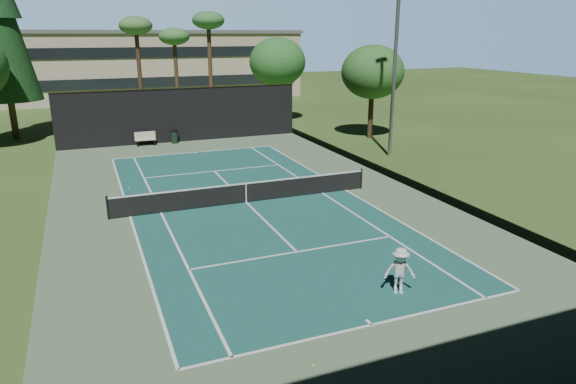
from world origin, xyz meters
The scene contains 20 objects.
ground centered at (0.00, 0.00, 0.00)m, with size 160.00×160.00×0.00m, color #355620.
apron_slab centered at (0.00, 0.00, 0.01)m, with size 18.00×32.00×0.01m, color #567451.
court_surface centered at (0.00, 0.00, 0.01)m, with size 10.97×23.77×0.01m, color #1B574E.
court_lines centered at (0.00, 0.00, 0.02)m, with size 11.07×23.87×0.01m.
tennis_net centered at (0.00, 0.00, 0.56)m, with size 12.90×0.10×1.10m.
fence centered at (0.00, 0.06, 2.01)m, with size 18.04×32.05×4.03m.
player centered at (1.79, -10.53, 0.78)m, with size 1.00×0.58×1.55m, color silver.
tennis_ball_a centered at (-2.33, -12.99, 0.04)m, with size 0.07×0.07×0.07m, color #C8D430.
tennis_ball_b centered at (-3.74, 2.40, 0.04)m, with size 0.07×0.07×0.07m, color #D3F036.
tennis_ball_c centered at (2.82, 1.93, 0.04)m, with size 0.08×0.08×0.08m, color #D9EE36.
tennis_ball_d centered at (-5.11, 4.48, 0.04)m, with size 0.07×0.07×0.07m, color #E4F437.
park_bench centered at (-2.88, 15.52, 0.55)m, with size 1.50×0.45×1.02m.
trash_bin centered at (-0.74, 15.58, 0.48)m, with size 0.56×0.56×0.95m.
palm_a centered at (-2.00, 24.00, 8.19)m, with size 2.80×2.80×9.32m.
palm_b centered at (1.50, 26.00, 7.36)m, with size 2.80×2.80×8.42m.
palm_c centered at (4.00, 23.00, 8.60)m, with size 2.80×2.80×9.77m.
decid_tree_a centered at (10.00, 22.00, 5.42)m, with size 5.12×5.12×7.62m.
decid_tree_b centered at (14.00, 12.00, 5.08)m, with size 4.80×4.80×7.14m.
campus_building centered at (0.00, 45.98, 4.21)m, with size 40.50×12.50×8.30m.
light_pole centered at (12.00, 6.00, 6.46)m, with size 0.90×0.25×12.22m.
Camera 1 is at (-6.97, -22.87, 7.95)m, focal length 32.00 mm.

